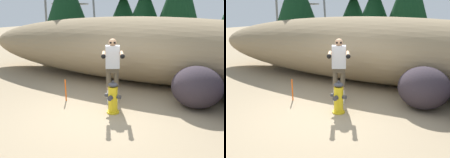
% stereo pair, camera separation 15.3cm
% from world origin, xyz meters
% --- Properties ---
extents(ground_plane, '(56.00, 56.00, 0.04)m').
position_xyz_m(ground_plane, '(0.00, 0.00, -0.02)').
color(ground_plane, '#998466').
extents(dirt_embankment, '(13.43, 3.20, 2.21)m').
position_xyz_m(dirt_embankment, '(0.00, 3.39, 1.10)').
color(dirt_embankment, '#897556').
rests_on(dirt_embankment, ground_plane).
extents(fire_hydrant, '(0.40, 0.35, 0.80)m').
position_xyz_m(fire_hydrant, '(0.27, 0.29, 0.37)').
color(fire_hydrant, gold).
rests_on(fire_hydrant, ground_plane).
extents(utility_worker, '(0.77, 1.04, 1.71)m').
position_xyz_m(utility_worker, '(-0.02, 0.92, 1.09)').
color(utility_worker, beige).
rests_on(utility_worker, ground_plane).
extents(boulder_mid, '(1.38, 1.36, 1.07)m').
position_xyz_m(boulder_mid, '(2.05, 1.51, 0.53)').
color(boulder_mid, '#312930').
rests_on(boulder_mid, ground_plane).
extents(pine_tree_left, '(2.12, 2.12, 5.08)m').
position_xyz_m(pine_tree_left, '(-2.90, 8.76, 2.73)').
color(pine_tree_left, '#47331E').
rests_on(pine_tree_left, ground_plane).
extents(pine_tree_center, '(1.99, 1.99, 5.24)m').
position_xyz_m(pine_tree_center, '(-1.31, 7.72, 2.93)').
color(pine_tree_center, '#47331E').
rests_on(pine_tree_center, ground_plane).
extents(survey_stake, '(0.04, 0.04, 0.60)m').
position_xyz_m(survey_stake, '(-1.23, 0.49, 0.30)').
color(survey_stake, '#E55914').
rests_on(survey_stake, ground_plane).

